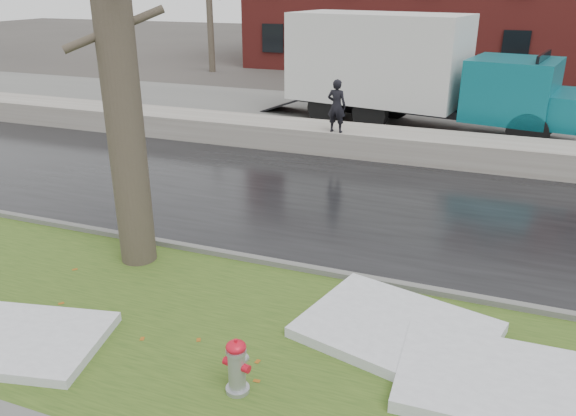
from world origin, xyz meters
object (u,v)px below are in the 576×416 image
(tree, at_px, (115,35))
(box_truck, at_px, (410,69))
(worker, at_px, (337,106))
(fire_hydrant, at_px, (237,364))

(tree, distance_m, box_truck, 12.61)
(worker, bearing_deg, fire_hydrant, 104.22)
(tree, height_order, box_truck, tree)
(tree, bearing_deg, fire_hydrant, -38.70)
(tree, relative_size, worker, 5.20)
(tree, distance_m, worker, 8.29)
(fire_hydrant, relative_size, box_truck, 0.07)
(tree, height_order, worker, tree)
(fire_hydrant, relative_size, worker, 0.50)
(fire_hydrant, distance_m, worker, 10.60)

